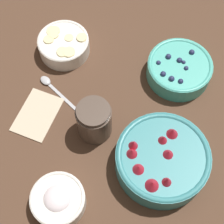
# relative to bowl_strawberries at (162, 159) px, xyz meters

# --- Properties ---
(ground_plane) EXTENTS (4.00, 4.00, 0.00)m
(ground_plane) POSITION_rel_bowl_strawberries_xyz_m (-0.03, 0.18, -0.04)
(ground_plane) COLOR #4C3323
(bowl_strawberries) EXTENTS (0.21, 0.21, 0.09)m
(bowl_strawberries) POSITION_rel_bowl_strawberries_xyz_m (0.00, 0.00, 0.00)
(bowl_strawberries) COLOR teal
(bowl_strawberries) RESTS_ON ground_plane
(bowl_blueberries) EXTENTS (0.17, 0.17, 0.06)m
(bowl_blueberries) POSITION_rel_bowl_strawberries_xyz_m (0.23, 0.11, -0.01)
(bowl_blueberries) COLOR #47AD9E
(bowl_blueberries) RESTS_ON ground_plane
(bowl_bananas) EXTENTS (0.14, 0.14, 0.05)m
(bowl_bananas) POSITION_rel_bowl_strawberries_xyz_m (0.10, 0.40, -0.01)
(bowl_bananas) COLOR white
(bowl_bananas) RESTS_ON ground_plane
(bowl_cream) EXTENTS (0.12, 0.12, 0.06)m
(bowl_cream) POSITION_rel_bowl_strawberries_xyz_m (-0.22, 0.12, -0.01)
(bowl_cream) COLOR silver
(bowl_cream) RESTS_ON ground_plane
(jar_chocolate) EXTENTS (0.08, 0.08, 0.10)m
(jar_chocolate) POSITION_rel_bowl_strawberries_xyz_m (-0.03, 0.18, 0.01)
(jar_chocolate) COLOR #4C3D33
(jar_chocolate) RESTS_ON ground_plane
(napkin) EXTENTS (0.15, 0.12, 0.01)m
(napkin) POSITION_rel_bowl_strawberries_xyz_m (-0.09, 0.32, -0.04)
(napkin) COLOR beige
(napkin) RESTS_ON ground_plane
(spoon) EXTENTS (0.03, 0.14, 0.01)m
(spoon) POSITION_rel_bowl_strawberries_xyz_m (-0.01, 0.34, -0.04)
(spoon) COLOR #B2B2B7
(spoon) RESTS_ON ground_plane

